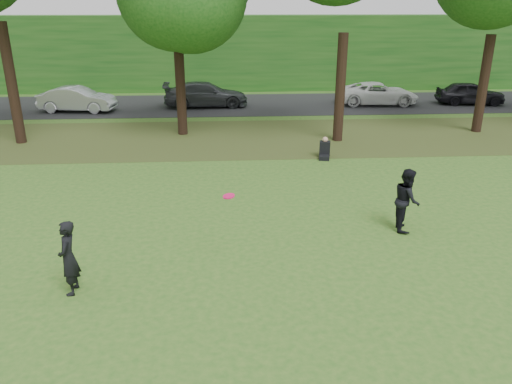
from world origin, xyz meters
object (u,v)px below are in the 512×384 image
(frisbee, at_px, (229,196))
(player_right, at_px, (407,200))
(seated_person, at_px, (325,150))
(player_left, at_px, (68,258))

(frisbee, bearing_deg, player_right, 20.09)
(player_right, xyz_separation_m, frisbee, (-4.76, -1.74, 0.90))
(seated_person, bearing_deg, frisbee, -102.39)
(frisbee, distance_m, seated_person, 9.47)
(player_left, relative_size, player_right, 0.95)
(player_right, height_order, frisbee, frisbee)
(player_left, relative_size, frisbee, 5.81)
(player_left, xyz_separation_m, player_right, (8.11, 2.66, 0.04))
(player_left, height_order, frisbee, frisbee)
(player_left, bearing_deg, frisbee, 104.30)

